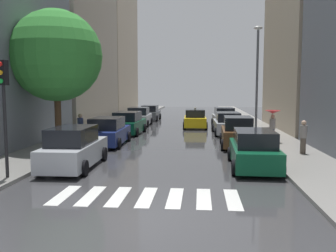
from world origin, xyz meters
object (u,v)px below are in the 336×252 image
at_px(parked_car_left_nearest, 74,149).
at_px(parked_car_right_second, 237,133).
at_px(parked_car_left_second, 108,132).
at_px(taxi_midroad, 195,119).
at_px(lamp_post_right, 257,74).
at_px(pedestrian_near_tree, 273,120).
at_px(parked_car_left_fourth, 139,117).
at_px(pedestrian_by_kerb, 303,136).
at_px(parked_car_right_third, 227,124).
at_px(parked_car_left_fifth, 150,113).
at_px(pedestrian_far_side, 80,127).
at_px(parked_car_left_third, 128,124).
at_px(parked_car_right_nearest, 254,150).
at_px(street_tree_left, 56,56).
at_px(traffic_light_left_corner, 3,93).
at_px(parked_car_right_fourth, 224,118).

distance_m(parked_car_left_nearest, parked_car_right_second, 9.94).
height_order(parked_car_left_second, taxi_midroad, taxi_midroad).
bearing_deg(lamp_post_right, pedestrian_near_tree, -79.39).
bearing_deg(parked_car_left_fourth, parked_car_right_second, -147.29).
bearing_deg(pedestrian_by_kerb, parked_car_right_third, 45.85).
relative_size(parked_car_left_nearest, parked_car_left_fifth, 1.13).
bearing_deg(pedestrian_far_side, taxi_midroad, -71.10).
relative_size(parked_car_left_third, parked_car_left_fourth, 1.06).
height_order(parked_car_left_nearest, pedestrian_far_side, pedestrian_far_side).
bearing_deg(pedestrian_near_tree, parked_car_right_nearest, 50.13).
relative_size(parked_car_left_third, parked_car_right_nearest, 0.95).
relative_size(taxi_midroad, street_tree_left, 0.58).
bearing_deg(parked_car_right_nearest, parked_car_left_nearest, 95.79).
height_order(parked_car_right_third, taxi_midroad, taxi_midroad).
distance_m(parked_car_right_second, traffic_light_left_corner, 13.09).
xyz_separation_m(parked_car_left_second, parked_car_left_fifth, (0.18, 17.72, -0.03)).
bearing_deg(parked_car_right_fourth, parked_car_left_fifth, 46.26).
bearing_deg(parked_car_left_nearest, pedestrian_by_kerb, -72.55).
relative_size(parked_car_left_second, pedestrian_far_side, 2.67).
xyz_separation_m(parked_car_right_third, street_tree_left, (-10.01, -7.85, 4.45)).
xyz_separation_m(parked_car_left_nearest, parked_car_left_second, (-0.15, 6.48, -0.04)).
relative_size(parked_car_right_fourth, pedestrian_near_tree, 2.37).
bearing_deg(parked_car_left_third, parked_car_left_fifth, 2.76).
bearing_deg(parked_car_left_third, street_tree_left, 163.78).
distance_m(parked_car_right_second, pedestrian_far_side, 9.45).
distance_m(pedestrian_far_side, traffic_light_left_corner, 9.07).
bearing_deg(pedestrian_by_kerb, street_tree_left, 111.93).
xyz_separation_m(parked_car_right_fourth, traffic_light_left_corner, (-9.25, -20.15, 2.47)).
relative_size(parked_car_left_second, parked_car_right_third, 1.01).
distance_m(parked_car_left_second, taxi_midroad, 11.53).
bearing_deg(pedestrian_far_side, parked_car_left_nearest, 157.85).
bearing_deg(traffic_light_left_corner, pedestrian_far_side, 90.81).
bearing_deg(taxi_midroad, pedestrian_by_kerb, -158.49).
relative_size(parked_car_right_third, pedestrian_by_kerb, 2.75).
relative_size(parked_car_left_second, street_tree_left, 0.62).
bearing_deg(pedestrian_far_side, parked_car_left_second, -121.25).
bearing_deg(parked_car_left_nearest, parked_car_left_fifth, -1.02).
height_order(taxi_midroad, pedestrian_far_side, pedestrian_far_side).
height_order(parked_car_right_fourth, traffic_light_left_corner, traffic_light_left_corner).
distance_m(parked_car_left_second, parked_car_left_third, 5.40).
height_order(pedestrian_near_tree, lamp_post_right, lamp_post_right).
distance_m(parked_car_left_fifth, parked_car_right_third, 13.96).
distance_m(parked_car_left_fourth, taxi_midroad, 5.42).
bearing_deg(parked_car_left_third, parked_car_right_second, -123.15).
bearing_deg(taxi_midroad, pedestrian_near_tree, -153.77).
height_order(parked_car_left_second, pedestrian_near_tree, pedestrian_near_tree).
bearing_deg(pedestrian_far_side, parked_car_right_third, -94.73).
bearing_deg(street_tree_left, parked_car_right_second, 9.91).
height_order(parked_car_left_fourth, pedestrian_by_kerb, pedestrian_by_kerb).
xyz_separation_m(parked_car_left_nearest, taxi_midroad, (5.01, 16.79, -0.07)).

